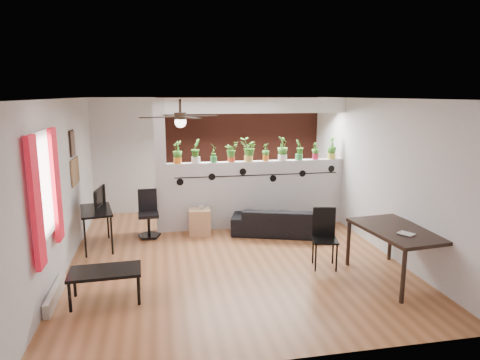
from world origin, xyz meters
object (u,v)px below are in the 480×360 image
(ceiling_fan, at_px, (180,118))
(potted_plant_7, at_px, (299,149))
(cube_shelf, at_px, (200,222))
(coffee_table, at_px, (105,273))
(cup, at_px, (202,207))
(sofa, at_px, (279,222))
(potted_plant_1, at_px, (196,150))
(potted_plant_4, at_px, (249,149))
(potted_plant_2, at_px, (214,152))
(potted_plant_5, at_px, (266,151))
(computer_desk, at_px, (96,213))
(potted_plant_0, at_px, (177,152))
(dining_table, at_px, (398,234))
(office_chair, at_px, (148,217))
(potted_plant_6, at_px, (283,148))
(potted_plant_3, at_px, (231,151))
(potted_plant_9, at_px, (332,147))
(potted_plant_8, at_px, (316,150))
(folding_chair, at_px, (324,232))

(ceiling_fan, distance_m, potted_plant_7, 3.15)
(potted_plant_7, distance_m, cube_shelf, 2.49)
(coffee_table, bearing_deg, cube_shelf, 59.31)
(cup, bearing_deg, sofa, -10.30)
(potted_plant_1, relative_size, potted_plant_4, 1.00)
(ceiling_fan, relative_size, potted_plant_2, 3.18)
(potted_plant_5, distance_m, computer_desk, 3.43)
(potted_plant_0, xyz_separation_m, potted_plant_2, (0.70, -0.00, -0.03))
(ceiling_fan, relative_size, dining_table, 0.80)
(cube_shelf, xyz_separation_m, office_chair, (-0.96, 0.05, 0.14))
(ceiling_fan, bearing_deg, potted_plant_6, 40.24)
(potted_plant_3, bearing_deg, computer_desk, -164.18)
(potted_plant_7, relative_size, office_chair, 0.48)
(coffee_table, bearing_deg, potted_plant_9, 33.48)
(potted_plant_6, bearing_deg, potted_plant_5, 180.00)
(cube_shelf, distance_m, dining_table, 3.69)
(potted_plant_2, bearing_deg, potted_plant_0, 180.00)
(potted_plant_9, bearing_deg, potted_plant_8, 180.00)
(potted_plant_5, xyz_separation_m, cup, (-1.33, -0.34, -0.99))
(potted_plant_2, distance_m, potted_plant_6, 1.41)
(computer_desk, relative_size, dining_table, 0.69)
(potted_plant_1, xyz_separation_m, sofa, (1.52, -0.60, -1.35))
(potted_plant_6, distance_m, computer_desk, 3.78)
(cup, bearing_deg, potted_plant_1, 101.60)
(ceiling_fan, bearing_deg, potted_plant_1, 78.35)
(potted_plant_5, height_order, cube_shelf, potted_plant_5)
(ceiling_fan, distance_m, potted_plant_1, 1.97)
(potted_plant_0, bearing_deg, cube_shelf, -42.51)
(potted_plant_6, bearing_deg, cube_shelf, -168.92)
(potted_plant_7, bearing_deg, folding_chair, -97.92)
(cube_shelf, xyz_separation_m, cup, (0.05, 0.00, 0.30))
(potted_plant_9, distance_m, coffee_table, 5.25)
(potted_plant_6, bearing_deg, coffee_table, -138.69)
(potted_plant_7, bearing_deg, potted_plant_0, 180.00)
(potted_plant_1, bearing_deg, potted_plant_4, 0.00)
(potted_plant_8, relative_size, coffee_table, 0.39)
(computer_desk, height_order, folding_chair, folding_chair)
(potted_plant_2, relative_size, cup, 3.12)
(potted_plant_7, relative_size, cube_shelf, 0.84)
(potted_plant_1, distance_m, potted_plant_3, 0.70)
(office_chair, bearing_deg, potted_plant_3, 9.88)
(potted_plant_4, height_order, potted_plant_6, potted_plant_6)
(ceiling_fan, xyz_separation_m, potted_plant_6, (2.13, 1.80, -0.71))
(sofa, height_order, folding_chair, folding_chair)
(potted_plant_2, height_order, potted_plant_7, potted_plant_7)
(potted_plant_3, height_order, potted_plant_6, potted_plant_6)
(potted_plant_6, relative_size, dining_table, 0.33)
(potted_plant_5, distance_m, office_chair, 2.63)
(potted_plant_8, distance_m, folding_chair, 2.53)
(potted_plant_4, relative_size, cube_shelf, 0.93)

